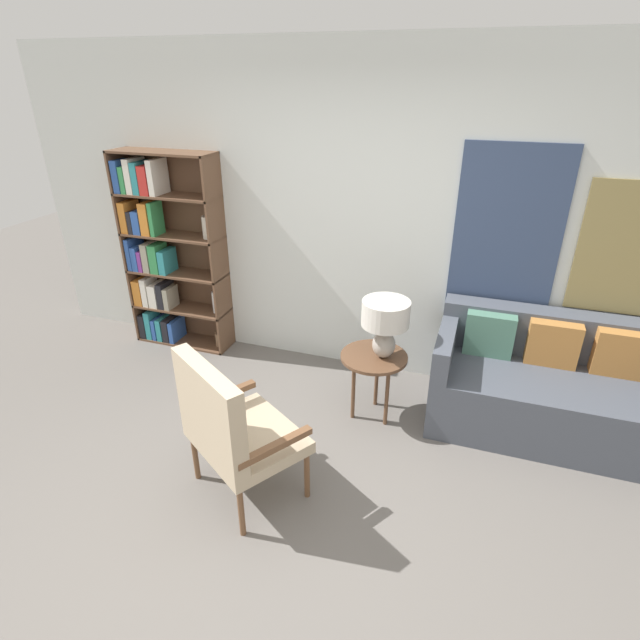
{
  "coord_description": "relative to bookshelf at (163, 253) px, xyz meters",
  "views": [
    {
      "loc": [
        0.98,
        -1.9,
        2.44
      ],
      "look_at": [
        -0.02,
        1.02,
        0.9
      ],
      "focal_mm": 28.0,
      "sensor_mm": 36.0,
      "label": 1
    }
  ],
  "objects": [
    {
      "name": "armchair",
      "position": [
        1.56,
        -1.68,
        -0.35
      ],
      "size": [
        0.86,
        0.82,
        1.0
      ],
      "color": "brown",
      "rests_on": "ground_plane"
    },
    {
      "name": "ground_plane",
      "position": [
        1.86,
        -1.84,
        -0.92
      ],
      "size": [
        14.0,
        14.0,
        0.0
      ],
      "primitive_type": "plane",
      "color": "#66605B"
    },
    {
      "name": "side_table",
      "position": [
        2.18,
        -0.58,
        -0.43
      ],
      "size": [
        0.5,
        0.5,
        0.55
      ],
      "color": "brown",
      "rests_on": "ground_plane"
    },
    {
      "name": "bookshelf",
      "position": [
        0.0,
        0.0,
        0.0
      ],
      "size": [
        0.96,
        0.3,
        1.84
      ],
      "color": "brown",
      "rests_on": "ground_plane"
    },
    {
      "name": "wall_back",
      "position": [
        1.93,
        0.18,
        0.43
      ],
      "size": [
        6.4,
        0.08,
        2.7
      ],
      "color": "silver",
      "rests_on": "ground_plane"
    },
    {
      "name": "couch",
      "position": [
        3.43,
        -0.26,
        -0.58
      ],
      "size": [
        1.62,
        0.83,
        0.83
      ],
      "color": "#474C56",
      "rests_on": "ground_plane"
    },
    {
      "name": "table_lamp",
      "position": [
        2.25,
        -0.57,
        -0.07
      ],
      "size": [
        0.35,
        0.35,
        0.45
      ],
      "color": "#A59E93",
      "rests_on": "side_table"
    }
  ]
}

